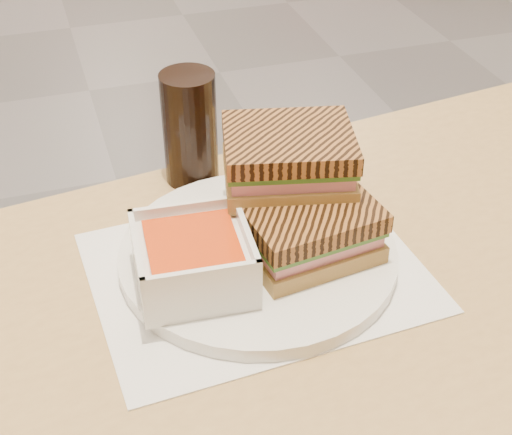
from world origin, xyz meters
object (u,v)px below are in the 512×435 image
object	(u,v)px
soup_bowl	(193,261)
cola_glass	(190,128)
panini_lower	(307,228)
plate	(258,254)

from	to	relation	value
soup_bowl	cola_glass	xyz separation A→B (m)	(0.05, 0.21, 0.03)
soup_bowl	panini_lower	xyz separation A→B (m)	(0.12, 0.01, 0.00)
plate	soup_bowl	world-z (taller)	soup_bowl
plate	panini_lower	size ratio (longest dim) A/B	2.02
panini_lower	cola_glass	size ratio (longest dim) A/B	1.04
soup_bowl	panini_lower	bearing A→B (deg)	6.09
plate	panini_lower	bearing A→B (deg)	-19.68
panini_lower	plate	bearing A→B (deg)	160.32
plate	soup_bowl	distance (m)	0.09
panini_lower	cola_glass	xyz separation A→B (m)	(-0.07, 0.20, 0.02)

